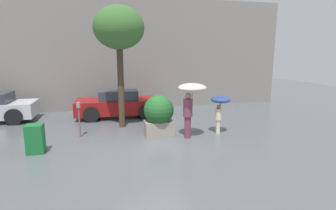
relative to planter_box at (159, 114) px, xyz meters
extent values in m
plane|color=#51565B|center=(-0.52, -1.10, -0.82)|extent=(40.00, 40.00, 0.00)
cube|color=gray|center=(-0.52, 5.40, 2.18)|extent=(18.00, 0.30, 6.00)
cube|color=gray|center=(0.00, 0.00, -0.54)|extent=(1.06, 0.67, 0.56)
sphere|color=#1E5123|center=(0.00, 0.00, 0.16)|extent=(1.11, 1.11, 1.11)
cylinder|color=brown|center=(0.95, -0.51, -0.42)|extent=(0.23, 0.23, 0.80)
cylinder|color=brown|center=(0.95, -0.51, 0.30)|extent=(0.33, 0.33, 0.63)
sphere|color=#997056|center=(0.95, -0.51, 0.72)|extent=(0.22, 0.22, 0.22)
cylinder|color=#4C4C51|center=(1.10, -0.53, 0.67)|extent=(0.02, 0.02, 0.68)
ellipsoid|color=beige|center=(1.10, -0.53, 1.01)|extent=(1.01, 1.01, 0.32)
cylinder|color=beige|center=(2.24, -0.32, -0.54)|extent=(0.16, 0.16, 0.55)
cylinder|color=beige|center=(2.24, -0.32, -0.05)|extent=(0.23, 0.23, 0.44)
sphere|color=#997056|center=(2.24, -0.32, 0.24)|extent=(0.15, 0.15, 0.15)
cylinder|color=#4C4C51|center=(2.33, -0.27, 0.23)|extent=(0.02, 0.02, 0.53)
ellipsoid|color=navy|center=(2.33, -0.27, 0.50)|extent=(0.76, 0.76, 0.24)
cube|color=maroon|center=(-1.25, 3.47, -0.29)|extent=(4.06, 1.82, 0.66)
cube|color=#2D333D|center=(-1.25, 3.47, 0.26)|extent=(1.85, 1.49, 0.45)
cylinder|color=black|center=(-2.52, 2.68, -0.46)|extent=(0.72, 0.25, 0.71)
cylinder|color=black|center=(-2.46, 4.36, -0.46)|extent=(0.72, 0.25, 0.71)
cylinder|color=black|center=(-0.04, 2.59, -0.46)|extent=(0.72, 0.25, 0.71)
cylinder|color=black|center=(0.02, 4.27, -0.46)|extent=(0.72, 0.25, 0.71)
cylinder|color=black|center=(-5.73, 3.00, -0.46)|extent=(0.71, 0.23, 0.71)
cylinder|color=black|center=(-5.71, 4.67, -0.46)|extent=(0.71, 0.23, 0.71)
cylinder|color=#423323|center=(-1.24, 1.56, 0.92)|extent=(0.25, 0.25, 3.47)
ellipsoid|color=#38662D|center=(-1.24, 1.56, 3.20)|extent=(2.00, 2.00, 1.70)
cylinder|color=#595B60|center=(-2.85, 0.55, -0.27)|extent=(0.05, 0.05, 1.10)
cylinder|color=gray|center=(-2.85, 0.55, 0.38)|extent=(0.14, 0.14, 0.20)
cube|color=#19662D|center=(-4.05, -0.78, -0.37)|extent=(0.50, 0.44, 0.90)
camera|label=1|loc=(-1.96, -9.21, 2.19)|focal=28.00mm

